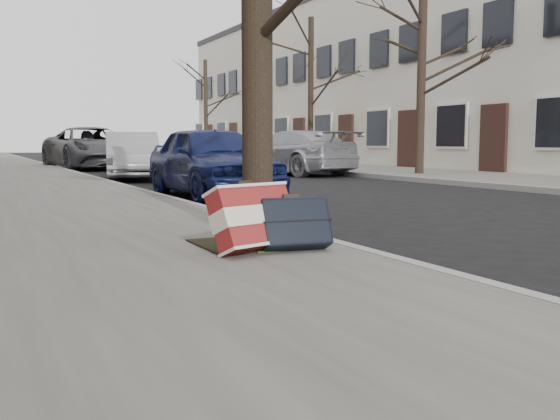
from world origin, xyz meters
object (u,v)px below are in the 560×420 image
suitcase_navy (294,223)px  car_near_mid (132,156)px  suitcase_red (254,218)px  car_near_front (212,161)px

suitcase_navy → car_near_mid: size_ratio=0.15×
suitcase_red → suitcase_navy: bearing=-29.7°
suitcase_red → car_near_front: (1.96, 6.20, 0.27)m
car_near_front → car_near_mid: car_near_front is taller
suitcase_red → car_near_front: car_near_front is taller
suitcase_navy → car_near_front: (1.64, 6.27, 0.31)m
suitcase_navy → car_near_mid: car_near_mid is taller
suitcase_navy → car_near_front: car_near_front is taller
suitcase_red → suitcase_navy: (0.32, -0.08, -0.05)m
suitcase_red → car_near_front: bearing=55.8°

